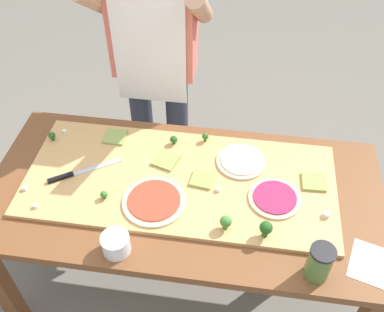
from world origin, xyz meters
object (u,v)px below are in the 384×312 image
pizza_slice_center (202,179)px  flour_cup (116,245)px  pizza_whole_tomato_red (154,201)px  broccoli_floret_back_mid (174,140)px  cheese_crumble_d (24,188)px  broccoli_floret_back_left (266,228)px  broccoli_floret_back_right (104,195)px  cheese_crumble_c (65,132)px  prep_table (184,204)px  cheese_crumble_b (326,215)px  broccoli_floret_center_left (205,137)px  pizza_slice_near_right (166,160)px  cheese_crumble_e (35,206)px  cheese_crumble_a (218,190)px  pizza_whole_beet_magenta (275,198)px  pizza_slice_far_left (314,182)px  pizza_whole_white_garlic (241,161)px  chefs_knife (75,174)px  pizza_slice_near_left (115,137)px  recipe_note (369,263)px  broccoli_floret_front_left (226,222)px  sauce_jar (319,263)px  cook_center (155,53)px  broccoli_floret_front_right (52,136)px

pizza_slice_center → flour_cup: size_ratio=0.87×
pizza_whole_tomato_red → broccoli_floret_back_mid: bearing=86.7°
cheese_crumble_d → broccoli_floret_back_left: bearing=-4.9°
broccoli_floret_back_right → broccoli_floret_back_left: broccoli_floret_back_left is taller
broccoli_floret_back_left → cheese_crumble_c: size_ratio=4.33×
prep_table → cheese_crumble_b: cheese_crumble_b is taller
broccoli_floret_center_left → pizza_slice_center: bearing=-86.0°
pizza_slice_near_right → cheese_crumble_e: 0.57m
broccoli_floret_back_left → pizza_slice_near_right: bearing=143.2°
cheese_crumble_a → cheese_crumble_e: same height
pizza_whole_beet_magenta → pizza_slice_far_left: (0.16, 0.11, -0.00)m
broccoli_floret_back_mid → cheese_crumble_c: bearing=-179.8°
broccoli_floret_center_left → flour_cup: size_ratio=0.43×
pizza_whole_white_garlic → broccoli_floret_center_left: 0.21m
chefs_knife → broccoli_floret_back_left: broccoli_floret_back_left is taller
pizza_whole_tomato_red → pizza_slice_near_left: 0.43m
recipe_note → cheese_crumble_b: bearing=129.4°
broccoli_floret_front_left → recipe_note: size_ratio=0.37×
prep_table → pizza_slice_near_left: bearing=145.2°
broccoli_floret_back_left → sauce_jar: bearing=-34.4°
cheese_crumble_c → cheese_crumble_d: 0.36m
prep_table → broccoli_floret_front_left: size_ratio=25.87×
broccoli_floret_front_left → flour_cup: 0.42m
broccoli_floret_back_right → recipe_note: broccoli_floret_back_right is taller
cheese_crumble_c → recipe_note: size_ratio=0.10×
chefs_knife → pizza_whole_beet_magenta: 0.85m
cook_center → cheese_crumble_d: bearing=-119.3°
broccoli_floret_back_right → broccoli_floret_center_left: 0.54m
broccoli_floret_back_mid → recipe_note: size_ratio=0.25×
pizza_slice_near_right → cook_center: cook_center is taller
cook_center → cheese_crumble_a: bearing=-58.8°
pizza_slice_near_left → cheese_crumble_c: 0.24m
pizza_slice_far_left → cheese_crumble_e: 1.15m
pizza_slice_near_right → broccoli_floret_center_left: bearing=44.6°
pizza_slice_near_right → prep_table: bearing=-53.4°
broccoli_floret_front_right → cheese_crumble_e: broccoli_floret_front_right is taller
pizza_whole_beet_magenta → cheese_crumble_e: bearing=-169.4°
chefs_knife → cheese_crumble_a: bearing=-0.8°
flour_cup → broccoli_floret_front_left: bearing=20.1°
cheese_crumble_a → recipe_note: bearing=-22.7°
chefs_knife → pizza_whole_white_garlic: 0.72m
broccoli_floret_back_left → sauce_jar: sauce_jar is taller
broccoli_floret_back_right → cheese_crumble_b: 0.89m
pizza_whole_beet_magenta → cheese_crumble_a: bearing=178.5°
pizza_whole_white_garlic → broccoli_floret_back_right: (-0.54, -0.28, 0.01)m
broccoli_floret_center_left → cheese_crumble_c: size_ratio=2.62×
broccoli_floret_back_right → flour_cup: bearing=-63.7°
cheese_crumble_c → broccoli_floret_back_right: bearing=-50.1°
cheese_crumble_a → sauce_jar: sauce_jar is taller
broccoli_floret_back_right → broccoli_floret_front_left: size_ratio=0.60×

